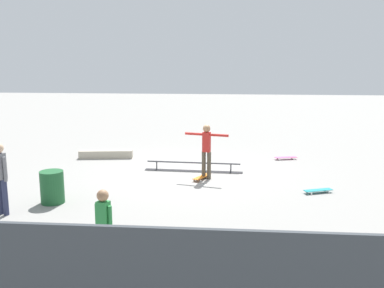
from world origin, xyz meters
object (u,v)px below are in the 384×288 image
at_px(grind_rail, 193,167).
at_px(skater_main, 206,148).
at_px(bystander_green_shirt, 104,226).
at_px(trash_bin, 52,187).
at_px(skate_ledge, 106,154).
at_px(loose_skateboard_teal, 318,190).
at_px(bystander_grey_shirt, 1,175).
at_px(loose_skateboard_pink, 286,157).
at_px(skateboard_main, 202,177).

distance_m(grind_rail, skater_main, 1.28).
xyz_separation_m(bystander_green_shirt, trash_bin, (2.36, -3.48, -0.42)).
bearing_deg(grind_rail, bystander_green_shirt, 85.23).
distance_m(skate_ledge, loose_skateboard_teal, 7.83).
height_order(skater_main, bystander_grey_shirt, bystander_grey_shirt).
relative_size(loose_skateboard_teal, trash_bin, 0.99).
bearing_deg(loose_skateboard_teal, bystander_grey_shirt, 176.82).
bearing_deg(loose_skateboard_pink, grind_rail, 17.37).
height_order(skate_ledge, skateboard_main, skate_ledge).
height_order(bystander_green_shirt, trash_bin, bystander_green_shirt).
bearing_deg(skate_ledge, grind_rail, 154.14).
bearing_deg(bystander_grey_shirt, loose_skateboard_teal, 36.97).
relative_size(skate_ledge, trash_bin, 2.34).
xyz_separation_m(skate_ledge, skateboard_main, (-3.69, 2.54, -0.07)).
bearing_deg(grind_rail, loose_skateboard_teal, 153.68).
xyz_separation_m(skateboard_main, bystander_grey_shirt, (4.46, 3.44, 0.89)).
height_order(skateboard_main, trash_bin, trash_bin).
distance_m(bystander_grey_shirt, loose_skateboard_teal, 8.10).
bearing_deg(trash_bin, bystander_grey_shirt, 48.09).
bearing_deg(loose_skateboard_pink, skater_main, 31.78).
bearing_deg(bystander_green_shirt, trash_bin, -37.50).
relative_size(skater_main, skateboard_main, 2.07).
relative_size(grind_rail, loose_skateboard_teal, 3.90).
height_order(grind_rail, skateboard_main, grind_rail).
bearing_deg(skateboard_main, bystander_green_shirt, -165.09).
relative_size(skateboard_main, loose_skateboard_pink, 0.97).
xyz_separation_m(grind_rail, skateboard_main, (-0.34, 0.91, -0.06)).
relative_size(bystander_green_shirt, loose_skateboard_pink, 1.79).
height_order(bystander_grey_shirt, loose_skateboard_teal, bystander_grey_shirt).
height_order(bystander_grey_shirt, bystander_green_shirt, bystander_grey_shirt).
bearing_deg(skater_main, trash_bin, 47.66).
bearing_deg(grind_rail, trash_bin, 49.17).
bearing_deg(skater_main, skate_ledge, -19.76).
height_order(grind_rail, bystander_green_shirt, bystander_green_shirt).
distance_m(bystander_green_shirt, loose_skateboard_teal, 6.72).
xyz_separation_m(skater_main, bystander_grey_shirt, (4.59, 3.50, -0.00)).
height_order(grind_rail, skate_ledge, grind_rail).
bearing_deg(bystander_green_shirt, skateboard_main, -83.70).
bearing_deg(bystander_green_shirt, loose_skateboard_pink, -96.66).
bearing_deg(skater_main, bystander_grey_shirt, 50.55).
xyz_separation_m(bystander_green_shirt, loose_skateboard_pink, (-4.14, -8.86, -0.76)).
xyz_separation_m(skate_ledge, trash_bin, (-0.05, 5.06, 0.27)).
bearing_deg(bystander_grey_shirt, skate_ledge, 102.76).
relative_size(bystander_grey_shirt, bystander_green_shirt, 1.16).
distance_m(loose_skateboard_teal, trash_bin, 7.04).
bearing_deg(skater_main, bystander_green_shirt, 90.12).
height_order(loose_skateboard_teal, loose_skateboard_pink, same).
bearing_deg(loose_skateboard_pink, loose_skateboard_teal, 81.70).
height_order(grind_rail, bystander_grey_shirt, bystander_grey_shirt).
distance_m(loose_skateboard_teal, loose_skateboard_pink, 3.98).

